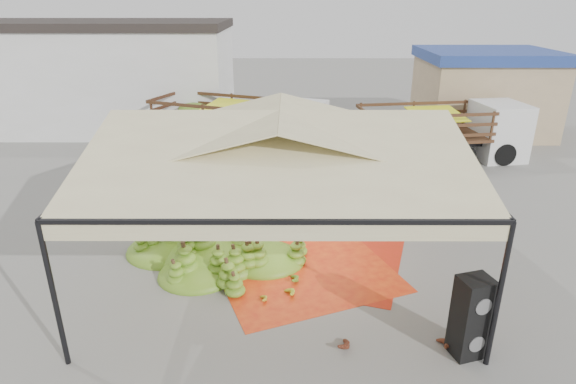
{
  "coord_description": "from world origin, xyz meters",
  "views": [
    {
      "loc": [
        0.23,
        -11.28,
        6.51
      ],
      "look_at": [
        0.2,
        1.5,
        1.3
      ],
      "focal_mm": 30.0,
      "sensor_mm": 36.0,
      "label": 1
    }
  ],
  "objects_px": {
    "truck_left": "(244,122)",
    "vendor": "(319,184)",
    "banana_heap": "(217,239)",
    "speaker_stack": "(471,317)",
    "truck_right": "(449,126)"
  },
  "relations": [
    {
      "from": "banana_heap",
      "to": "truck_left",
      "type": "height_order",
      "value": "truck_left"
    },
    {
      "from": "truck_right",
      "to": "truck_left",
      "type": "bearing_deg",
      "value": 169.47
    },
    {
      "from": "truck_left",
      "to": "speaker_stack",
      "type": "bearing_deg",
      "value": -45.36
    },
    {
      "from": "speaker_stack",
      "to": "truck_left",
      "type": "distance_m",
      "value": 13.59
    },
    {
      "from": "truck_left",
      "to": "vendor",
      "type": "bearing_deg",
      "value": -40.57
    },
    {
      "from": "banana_heap",
      "to": "truck_right",
      "type": "height_order",
      "value": "truck_right"
    },
    {
      "from": "vendor",
      "to": "banana_heap",
      "type": "bearing_deg",
      "value": 57.14
    },
    {
      "from": "speaker_stack",
      "to": "truck_right",
      "type": "bearing_deg",
      "value": 58.47
    },
    {
      "from": "speaker_stack",
      "to": "truck_right",
      "type": "xyz_separation_m",
      "value": [
        3.26,
        12.13,
        0.61
      ]
    },
    {
      "from": "speaker_stack",
      "to": "truck_left",
      "type": "bearing_deg",
      "value": 96.82
    },
    {
      "from": "banana_heap",
      "to": "truck_right",
      "type": "relative_size",
      "value": 0.71
    },
    {
      "from": "truck_right",
      "to": "vendor",
      "type": "bearing_deg",
      "value": -146.96
    },
    {
      "from": "banana_heap",
      "to": "speaker_stack",
      "type": "distance_m",
      "value": 6.56
    },
    {
      "from": "banana_heap",
      "to": "truck_right",
      "type": "distance_m",
      "value": 12.09
    },
    {
      "from": "vendor",
      "to": "truck_left",
      "type": "xyz_separation_m",
      "value": [
        -2.88,
        5.39,
        0.75
      ]
    }
  ]
}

